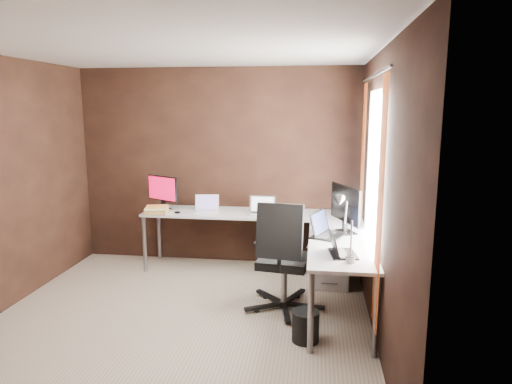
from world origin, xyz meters
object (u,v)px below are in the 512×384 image
at_px(drawer_pedestal, 329,258).
at_px(monitor_right, 345,206).
at_px(desk_lamp, 343,220).
at_px(laptop_black_big, 325,231).
at_px(wastebasket, 306,326).
at_px(laptop_silver, 262,210).
at_px(laptop_black_small, 340,250).
at_px(book_stack, 157,210).
at_px(laptop_white, 207,208).
at_px(monitor_left, 163,191).
at_px(office_chair, 283,278).

distance_m(drawer_pedestal, monitor_right, 0.84).
relative_size(monitor_right, desk_lamp, 1.00).
xyz_separation_m(laptop_black_big, wastebasket, (-0.16, -0.79, -0.65)).
bearing_deg(laptop_silver, laptop_black_big, -49.10).
distance_m(monitor_right, laptop_silver, 1.21).
distance_m(laptop_black_big, laptop_black_small, 0.60).
xyz_separation_m(book_stack, desk_lamp, (2.15, -1.46, 0.31)).
relative_size(monitor_right, laptop_black_big, 1.24).
bearing_deg(drawer_pedestal, laptop_silver, 161.10).
height_order(laptop_black_small, wastebasket, laptop_black_small).
height_order(drawer_pedestal, wastebasket, drawer_pedestal).
distance_m(laptop_white, laptop_silver, 0.70).
distance_m(drawer_pedestal, monitor_left, 2.23).
bearing_deg(laptop_black_big, book_stack, 92.90).
distance_m(monitor_left, laptop_black_big, 2.24).
height_order(drawer_pedestal, monitor_right, monitor_right).
distance_m(drawer_pedestal, office_chair, 0.90).
bearing_deg(laptop_silver, drawer_pedestal, -18.76).
distance_m(monitor_right, wastebasket, 1.32).
xyz_separation_m(book_stack, office_chair, (1.62, -0.91, -0.44)).
distance_m(laptop_silver, laptop_black_small, 1.69).
bearing_deg(office_chair, drawer_pedestal, 66.19).
bearing_deg(laptop_white, drawer_pedestal, -20.50).
relative_size(monitor_left, laptop_black_small, 1.31).
relative_size(laptop_white, office_chair, 0.28).
bearing_deg(desk_lamp, drawer_pedestal, 80.96).
xyz_separation_m(monitor_right, laptop_silver, (-0.94, 0.72, -0.23)).
height_order(monitor_left, laptop_silver, monitor_left).
bearing_deg(laptop_black_small, laptop_white, 37.42).
xyz_separation_m(drawer_pedestal, monitor_left, (-2.09, 0.38, 0.67)).
bearing_deg(book_stack, laptop_silver, 5.73).
bearing_deg(wastebasket, laptop_black_small, 34.87).
height_order(monitor_right, laptop_black_big, monitor_right).
xyz_separation_m(monitor_left, desk_lamp, (2.15, -1.69, 0.11)).
relative_size(laptop_black_big, office_chair, 0.40).
bearing_deg(laptop_black_small, book_stack, 49.83).
relative_size(drawer_pedestal, book_stack, 1.97).
bearing_deg(drawer_pedestal, laptop_black_big, -96.79).
xyz_separation_m(laptop_silver, wastebasket, (0.58, -1.65, -0.64)).
distance_m(monitor_right, laptop_black_big, 0.33).
bearing_deg(laptop_black_big, laptop_white, 80.21).
distance_m(monitor_right, office_chair, 0.97).
bearing_deg(laptop_black_big, office_chair, 136.82).
bearing_deg(drawer_pedestal, book_stack, 175.90).
height_order(monitor_left, office_chair, monitor_left).
xyz_separation_m(laptop_black_big, book_stack, (-2.02, 0.73, -0.01)).
relative_size(laptop_silver, book_stack, 1.04).
xyz_separation_m(laptop_black_big, desk_lamp, (0.13, -0.73, 0.30)).
bearing_deg(laptop_black_big, laptop_black_small, -146.20).
height_order(drawer_pedestal, monitor_left, monitor_left).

